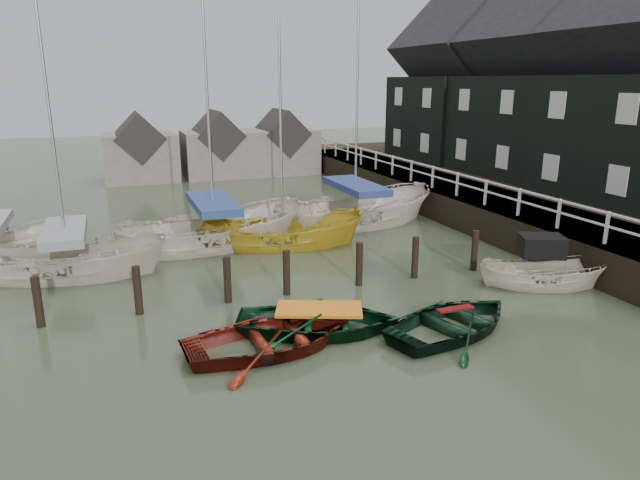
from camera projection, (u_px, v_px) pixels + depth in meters
name	position (u px, v px, depth m)	size (l,w,h in m)	color
ground	(364.00, 327.00, 15.05)	(120.00, 120.00, 0.00)	#333C26
pier	(458.00, 202.00, 27.06)	(3.04, 32.00, 2.70)	black
land_strip	(550.00, 208.00, 29.10)	(14.00, 38.00, 1.50)	black
quay_houses	(584.00, 94.00, 26.35)	(6.52, 28.14, 10.01)	black
mooring_pilings	(289.00, 279.00, 17.25)	(13.72, 0.22, 1.80)	black
far_sheds	(215.00, 149.00, 38.30)	(14.00, 4.08, 4.39)	#665B51
rowboat_red	(271.00, 350.00, 13.80)	(3.01, 4.21, 0.87)	#5E150D
rowboat_green	(319.00, 331.00, 14.80)	(3.02, 4.23, 0.88)	black
rowboat_dkgreen	(454.00, 332.00, 14.77)	(2.92, 4.09, 0.85)	black
motorboat	(541.00, 283.00, 18.02)	(4.24, 2.98, 2.38)	beige
sailboat_a	(70.00, 274.00, 19.04)	(6.89, 3.90, 11.21)	beige
sailboat_b	(215.00, 244.00, 22.43)	(7.80, 3.77, 12.60)	beige
sailboat_c	(283.00, 245.00, 22.57)	(6.76, 3.84, 9.75)	gold
sailboat_d	(355.00, 223.00, 25.74)	(7.95, 3.50, 13.68)	beige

